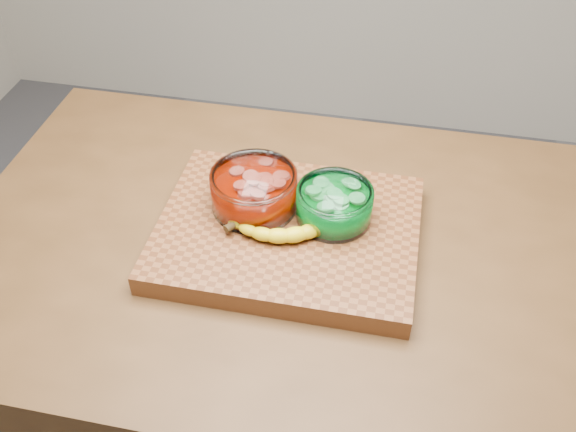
# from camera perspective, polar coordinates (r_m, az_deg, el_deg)

# --- Properties ---
(counter) EXTENTS (1.20, 0.80, 0.90)m
(counter) POSITION_cam_1_polar(r_m,az_deg,el_deg) (1.49, 0.00, -14.51)
(counter) COLOR #492E16
(counter) RESTS_ON ground
(cutting_board) EXTENTS (0.45, 0.35, 0.04)m
(cutting_board) POSITION_cam_1_polar(r_m,az_deg,el_deg) (1.13, 0.00, -1.49)
(cutting_board) COLOR brown
(cutting_board) RESTS_ON counter
(bowl_red) EXTENTS (0.15, 0.15, 0.07)m
(bowl_red) POSITION_cam_1_polar(r_m,az_deg,el_deg) (1.13, -3.03, 2.23)
(bowl_red) COLOR white
(bowl_red) RESTS_ON cutting_board
(bowl_green) EXTENTS (0.13, 0.13, 0.06)m
(bowl_green) POSITION_cam_1_polar(r_m,az_deg,el_deg) (1.11, 4.14, 1.03)
(bowl_green) COLOR white
(bowl_green) RESTS_ON cutting_board
(banana) EXTENTS (0.22, 0.15, 0.03)m
(banana) POSITION_cam_1_polar(r_m,az_deg,el_deg) (1.10, -0.09, -0.20)
(banana) COLOR gold
(banana) RESTS_ON cutting_board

